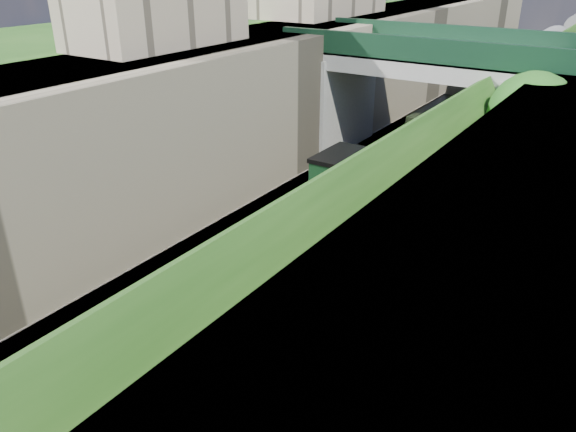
{
  "coord_description": "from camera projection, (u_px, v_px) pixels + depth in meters",
  "views": [
    {
      "loc": [
        9.8,
        -4.78,
        10.77
      ],
      "look_at": [
        0.0,
        10.1,
        2.42
      ],
      "focal_mm": 35.0,
      "sensor_mm": 36.0,
      "label": 1
    }
  ],
  "objects": [
    {
      "name": "trackbed",
      "position": [
        396.0,
        188.0,
        28.14
      ],
      "size": [
        10.0,
        90.0,
        0.2
      ],
      "primitive_type": "cube",
      "color": "#473F38",
      "rests_on": "ground"
    },
    {
      "name": "retaining_wall",
      "position": [
        304.0,
        106.0,
        29.44
      ],
      "size": [
        1.0,
        90.0,
        7.0
      ],
      "primitive_type": "cube",
      "color": "#756B56",
      "rests_on": "ground"
    },
    {
      "name": "street_plateau_left",
      "position": [
        251.0,
        98.0,
        31.18
      ],
      "size": [
        6.0,
        90.0,
        7.0
      ],
      "primitive_type": "cube",
      "color": "#262628",
      "rests_on": "ground"
    },
    {
      "name": "embankment_slope",
      "position": [
        498.0,
        166.0,
        22.96
      ],
      "size": [
        4.02,
        90.0,
        6.36
      ],
      "color": "#1E4714",
      "rests_on": "ground"
    },
    {
      "name": "track_left",
      "position": [
        361.0,
        177.0,
        29.08
      ],
      "size": [
        2.5,
        90.0,
        0.2
      ],
      "color": "black",
      "rests_on": "trackbed"
    },
    {
      "name": "track_right",
      "position": [
        419.0,
        190.0,
        27.49
      ],
      "size": [
        2.5,
        90.0,
        0.2
      ],
      "color": "black",
      "rests_on": "trackbed"
    },
    {
      "name": "road_bridge",
      "position": [
        451.0,
        96.0,
        29.01
      ],
      "size": [
        16.0,
        6.4,
        7.25
      ],
      "color": "gray",
      "rests_on": "ground"
    },
    {
      "name": "tree",
      "position": [
        535.0,
        119.0,
        22.83
      ],
      "size": [
        3.6,
        3.8,
        6.6
      ],
      "color": "black",
      "rests_on": "ground"
    },
    {
      "name": "locomotive",
      "position": [
        315.0,
        239.0,
        19.21
      ],
      "size": [
        3.1,
        10.22,
        3.83
      ],
      "color": "black",
      "rests_on": "trackbed"
    },
    {
      "name": "tender",
      "position": [
        400.0,
        181.0,
        24.89
      ],
      "size": [
        2.7,
        6.0,
        3.05
      ],
      "color": "black",
      "rests_on": "trackbed"
    },
    {
      "name": "coach_front",
      "position": [
        483.0,
        111.0,
        34.23
      ],
      "size": [
        2.9,
        18.0,
        3.7
      ],
      "color": "black",
      "rests_on": "trackbed"
    },
    {
      "name": "coach_middle",
      "position": [
        545.0,
        65.0,
        48.45
      ],
      "size": [
        2.9,
        18.0,
        3.7
      ],
      "color": "black",
      "rests_on": "trackbed"
    }
  ]
}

